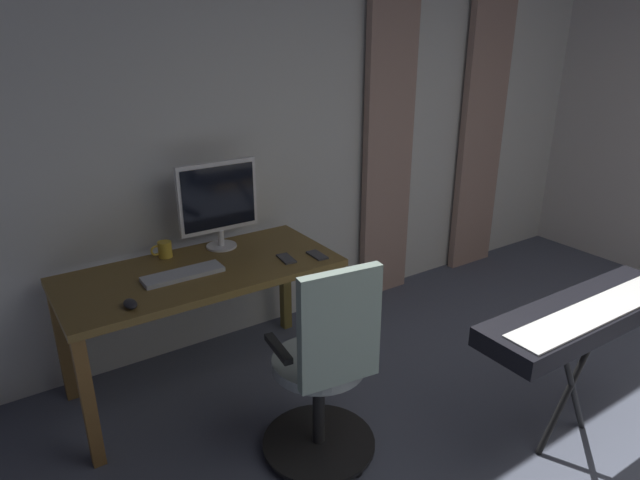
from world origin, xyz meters
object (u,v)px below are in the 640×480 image
computer_mouse (130,304)px  piano_keyboard (585,317)px  computer_keyboard (183,274)px  cell_phone_face_up (317,255)px  computer_monitor (218,200)px  office_chair (325,375)px  desk (202,284)px  mug_tea (164,249)px  cell_phone_by_monitor (286,259)px

computer_mouse → piano_keyboard: 2.12m
computer_keyboard → cell_phone_face_up: size_ratio=2.96×
computer_monitor → computer_mouse: computer_monitor is taller
office_chair → computer_keyboard: 0.95m
computer_monitor → cell_phone_face_up: (-0.40, 0.44, -0.29)m
desk → computer_monitor: size_ratio=2.89×
computer_keyboard → mug_tea: bearing=-91.5°
computer_monitor → computer_keyboard: size_ratio=1.21×
cell_phone_by_monitor → desk: bearing=-12.0°
computer_monitor → piano_keyboard: size_ratio=0.43×
cell_phone_face_up → cell_phone_by_monitor: same height
desk → computer_keyboard: 0.16m
desk → mug_tea: size_ratio=12.19×
computer_monitor → piano_keyboard: 2.02m
mug_tea → computer_keyboard: bearing=88.5°
cell_phone_face_up → mug_tea: mug_tea is taller
computer_keyboard → cell_phone_by_monitor: (-0.57, 0.11, -0.01)m
computer_mouse → piano_keyboard: bearing=144.9°
cell_phone_by_monitor → mug_tea: bearing=-30.1°
cell_phone_face_up → office_chair: bearing=60.7°
computer_monitor → cell_phone_by_monitor: bearing=120.5°
cell_phone_face_up → piano_keyboard: (-0.66, 1.25, -0.03)m
office_chair → cell_phone_by_monitor: size_ratio=7.33×
cell_phone_face_up → piano_keyboard: bearing=119.6°
computer_mouse → cell_phone_face_up: (-1.07, -0.03, -0.01)m
office_chair → cell_phone_face_up: bearing=66.5°
cell_phone_by_monitor → piano_keyboard: piano_keyboard is taller
computer_monitor → cell_phone_face_up: 0.66m
office_chair → computer_monitor: size_ratio=2.04×
desk → computer_keyboard: computer_keyboard is taller
office_chair → mug_tea: (0.33, -1.15, 0.30)m
desk → computer_keyboard: bearing=21.0°
computer_keyboard → cell_phone_by_monitor: bearing=169.1°
computer_keyboard → cell_phone_face_up: 0.76m
cell_phone_face_up → cell_phone_by_monitor: 0.18m
desk → piano_keyboard: 1.95m
computer_mouse → cell_phone_by_monitor: 0.90m
desk → computer_monitor: computer_monitor is taller
cell_phone_face_up → cell_phone_by_monitor: size_ratio=1.00×
office_chair → computer_mouse: office_chair is taller
cell_phone_face_up → mug_tea: 0.87m
computer_monitor → computer_keyboard: 0.52m
computer_keyboard → computer_mouse: 0.38m
office_chair → mug_tea: 1.23m
desk → cell_phone_by_monitor: size_ratio=10.36×
cell_phone_face_up → piano_keyboard: piano_keyboard is taller
computer_monitor → computer_mouse: (0.67, 0.47, -0.27)m
computer_mouse → piano_keyboard: piano_keyboard is taller
desk → computer_monitor: (-0.23, -0.23, 0.38)m
desk → office_chair: (-0.22, 0.89, -0.17)m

